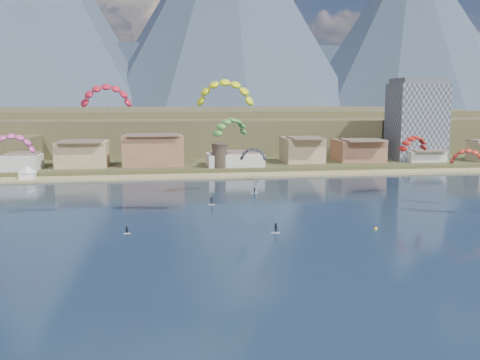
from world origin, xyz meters
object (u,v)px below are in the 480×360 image
object	(u,v)px
watchtower	(220,155)
windsurfer	(255,189)
apartment_tower	(417,120)
kitesurfer_red	(106,92)
kitesurfer_green	(230,125)
buoy	(376,229)
kitesurfer_yellow	(225,89)

from	to	relation	value
watchtower	windsurfer	size ratio (longest dim) A/B	2.31
apartment_tower	kitesurfer_red	xyz separation A→B (m)	(-111.63, -83.89, 9.71)
kitesurfer_red	kitesurfer_green	distance (m)	41.64
kitesurfer_red	windsurfer	size ratio (longest dim) A/B	8.38
kitesurfer_red	windsurfer	distance (m)	53.38
kitesurfer_red	buoy	bearing A→B (deg)	-17.20
apartment_tower	kitesurfer_green	distance (m)	99.16
kitesurfer_yellow	kitesurfer_green	bearing A→B (deg)	80.43
watchtower	kitesurfer_green	bearing A→B (deg)	-92.29
kitesurfer_red	buoy	distance (m)	62.57
apartment_tower	buoy	size ratio (longest dim) A/B	47.44
kitesurfer_green	buoy	world-z (taller)	kitesurfer_green
kitesurfer_red	kitesurfer_yellow	bearing A→B (deg)	-2.92
apartment_tower	watchtower	size ratio (longest dim) A/B	3.72
apartment_tower	kitesurfer_yellow	bearing A→B (deg)	-135.47
watchtower	kitesurfer_red	bearing A→B (deg)	-114.35
apartment_tower	windsurfer	bearing A→B (deg)	-143.29
kitesurfer_yellow	kitesurfer_red	bearing A→B (deg)	177.08
watchtower	kitesurfer_green	xyz separation A→B (m)	(-1.69, -42.19, 12.76)
buoy	apartment_tower	bearing A→B (deg)	60.05
kitesurfer_red	windsurfer	bearing A→B (deg)	37.36
watchtower	windsurfer	bearing A→B (deg)	-82.80
apartment_tower	buoy	bearing A→B (deg)	-119.95
windsurfer	buoy	world-z (taller)	windsurfer
kitesurfer_yellow	buoy	xyz separation A→B (m)	(28.67, -15.35, -28.06)
kitesurfer_red	apartment_tower	bearing A→B (deg)	36.92
windsurfer	watchtower	bearing A→B (deg)	97.20
buoy	kitesurfer_yellow	bearing A→B (deg)	151.83
apartment_tower	windsurfer	xyz separation A→B (m)	(-74.73, -55.72, -16.64)
windsurfer	apartment_tower	bearing A→B (deg)	36.71
watchtower	kitesurfer_red	distance (m)	79.58
buoy	watchtower	bearing A→B (deg)	104.32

